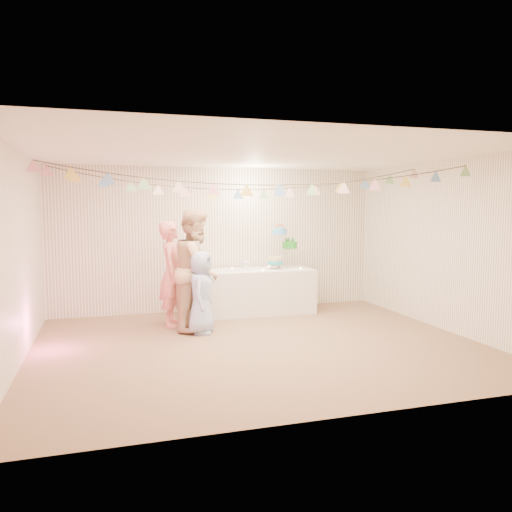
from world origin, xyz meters
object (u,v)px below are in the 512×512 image
object	(u,v)px
cake_stand	(282,249)
person_child	(201,292)
person_adult_a	(172,274)
table	(254,291)
person_adult_b	(197,270)

from	to	relation	value
cake_stand	person_child	size ratio (longest dim) A/B	0.61
cake_stand	person_child	distance (m)	2.16
cake_stand	person_adult_a	distance (m)	2.17
table	person_child	size ratio (longest dim) A/B	1.69
cake_stand	table	bearing A→B (deg)	-174.81
person_child	table	bearing A→B (deg)	-23.38
table	cake_stand	distance (m)	0.92
cake_stand	person_adult_b	xyz separation A→B (m)	(-1.73, -0.94, -0.19)
cake_stand	person_adult_a	world-z (taller)	person_adult_a
person_adult_b	person_child	world-z (taller)	person_adult_b
person_child	cake_stand	bearing A→B (deg)	-33.06
table	person_child	xyz separation A→B (m)	(-1.16, -1.16, 0.23)
table	cake_stand	world-z (taller)	cake_stand
person_adult_b	cake_stand	bearing A→B (deg)	-38.89
person_adult_a	person_child	world-z (taller)	person_adult_a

